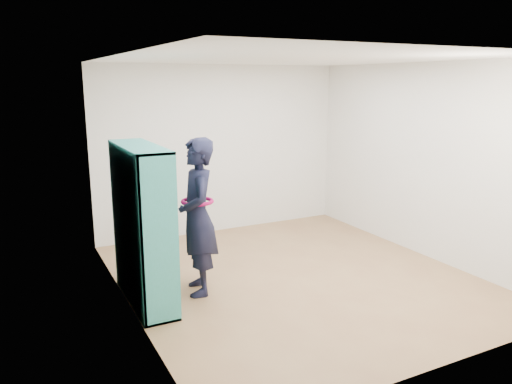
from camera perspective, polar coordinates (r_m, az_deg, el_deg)
name	(u,v)px	position (r m, az deg, el deg)	size (l,w,h in m)	color
floor	(295,277)	(6.24, 4.49, -9.63)	(4.50, 4.50, 0.00)	brown
ceiling	(299,58)	(5.78, 4.94, 14.97)	(4.50, 4.50, 0.00)	white
wall_left	(126,189)	(5.13, -14.69, 0.29)	(0.02, 4.50, 2.60)	silver
wall_right	(423,161)	(7.12, 18.57, 3.41)	(0.02, 4.50, 2.60)	silver
wall_back	(221,150)	(7.85, -3.97, 4.84)	(4.00, 0.02, 2.60)	silver
wall_front	(448,219)	(4.18, 21.13, -2.93)	(4.00, 0.02, 2.60)	silver
bookshelf	(140,228)	(5.44, -13.07, -4.05)	(0.37, 1.28, 1.71)	teal
person	(198,217)	(5.57, -6.68, -2.84)	(0.55, 0.72, 1.76)	black
smartphone	(185,206)	(5.60, -8.16, -1.56)	(0.01, 0.08, 0.12)	silver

